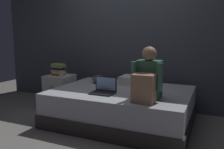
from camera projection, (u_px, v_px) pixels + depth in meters
name	position (u px, v px, depth m)	size (l,w,h in m)	color
ground_plane	(101.00, 126.00, 3.35)	(8.00, 8.00, 0.00)	gray
wall_back	(130.00, 32.00, 4.21)	(5.60, 0.10, 2.70)	#424751
bed	(122.00, 106.00, 3.50)	(2.00, 1.50, 0.50)	#332D2B
nightstand	(60.00, 91.00, 4.23)	(0.44, 0.46, 0.59)	beige
person_sitting	(147.00, 80.00, 2.88)	(0.39, 0.44, 0.66)	#38664C
laptop	(104.00, 89.00, 3.22)	(0.32, 0.23, 0.22)	black
pillow	(138.00, 80.00, 3.81)	(0.56, 0.36, 0.13)	silver
book_stack	(58.00, 69.00, 4.16)	(0.24, 0.16, 0.20)	brown
mug	(61.00, 74.00, 4.01)	(0.08, 0.08, 0.09)	#BCB2A3
clothes_pile	(99.00, 79.00, 3.95)	(0.26, 0.26, 0.13)	#4C6B56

